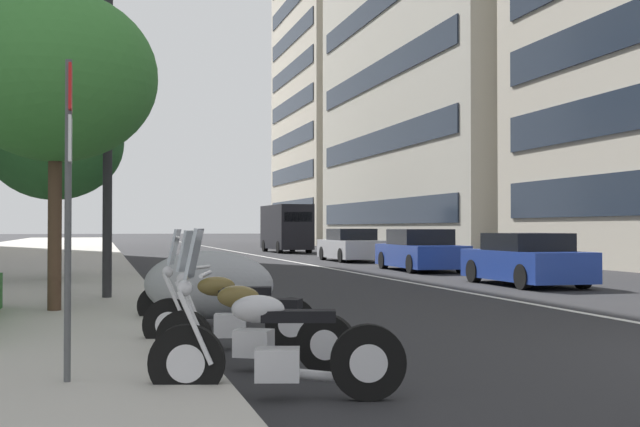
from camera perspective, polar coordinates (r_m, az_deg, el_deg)
name	(u,v)px	position (r m, az deg, el deg)	size (l,w,h in m)	color
sidewalk_right_plaza	(3,261)	(37.16, -21.16, -3.11)	(160.00, 10.10, 0.15)	#B2ADA3
lane_centre_stripe	(262,256)	(42.74, -4.05, -2.99)	(110.00, 0.16, 0.01)	silver
motorcycle_second_in_row	(273,349)	(7.16, -3.31, -9.38)	(0.78, 2.18, 1.49)	black
motorcycle_far_end_row	(250,329)	(8.64, -4.92, -8.02)	(1.16, 1.95, 1.46)	black
motorcycle_by_sign_pole	(227,314)	(10.10, -6.49, -6.96)	(0.71, 2.09, 1.48)	black
motorcycle_nearest_camera	(207,285)	(12.53, -7.85, -4.96)	(1.45, 2.14, 1.14)	gray
car_far_down_avenue	(526,261)	(21.84, 14.11, -3.20)	(4.19, 1.85, 1.35)	navy
car_approaching_light	(420,251)	(28.64, 6.99, -2.63)	(4.75, 2.08, 1.44)	navy
car_lead_in_lane	(350,246)	(36.51, 2.13, -2.27)	(4.64, 1.90, 1.45)	#B7B7BC
delivery_van_ahead	(286,227)	(49.51, -2.36, -0.97)	(5.61, 2.15, 2.85)	black
parking_sign_by_curb	(69,180)	(7.49, -17.06, 2.25)	(0.32, 0.06, 2.81)	#47494C
street_lamp_with_banners	(122,47)	(16.66, -13.59, 11.19)	(1.26, 2.00, 8.09)	#232326
street_tree_near_plaza_corner	(56,77)	(14.20, -17.91, 9.03)	(3.29, 3.29, 5.21)	#473323
street_tree_by_lamp_post	(54,142)	(22.50, -17.99, 4.73)	(3.55, 3.55, 5.08)	#473323
office_tower_near_left	(492,17)	(57.38, 11.84, 13.23)	(27.07, 16.10, 31.14)	#B7B2A3
office_tower_mid_left	(370,30)	(80.67, 3.50, 12.65)	(18.39, 15.62, 41.03)	beige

